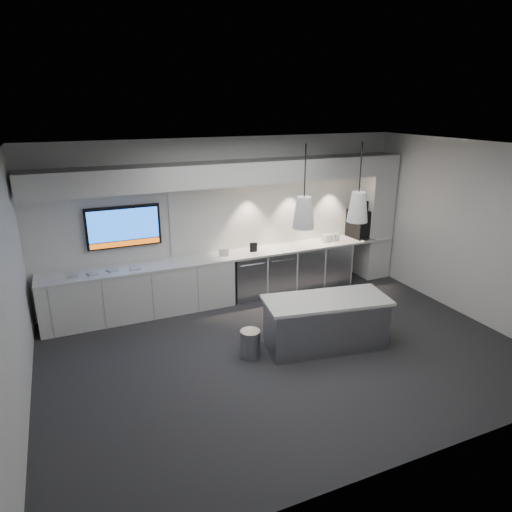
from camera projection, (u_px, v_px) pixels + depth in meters
name	position (u px, v px, depth m)	size (l,w,h in m)	color
floor	(286.00, 352.00, 6.88)	(7.00, 7.00, 0.00)	#2B2A2D
ceiling	(291.00, 149.00, 5.93)	(7.00, 7.00, 0.00)	black
wall_back	(227.00, 219.00, 8.58)	(7.00, 7.00, 0.00)	white
wall_front	(411.00, 338.00, 4.23)	(7.00, 7.00, 0.00)	white
wall_left	(9.00, 298.00, 5.08)	(7.00, 7.00, 0.00)	white
wall_right	(472.00, 232.00, 7.72)	(7.00, 7.00, 0.00)	white
back_counter	(234.00, 255.00, 8.49)	(6.80, 0.65, 0.04)	silver
left_base_cabinets	(141.00, 292.00, 7.97)	(3.30, 0.63, 0.86)	silver
fridge_unit_a	(246.00, 276.00, 8.73)	(0.60, 0.61, 0.85)	#94969C
fridge_unit_b	(276.00, 271.00, 8.97)	(0.60, 0.61, 0.85)	#94969C
fridge_unit_c	(304.00, 267.00, 9.21)	(0.60, 0.61, 0.85)	#94969C
fridge_unit_d	(331.00, 263.00, 9.44)	(0.60, 0.61, 0.85)	#94969C
backsplash	(284.00, 211.00, 9.00)	(4.60, 0.03, 1.30)	silver
soffit	(232.00, 173.00, 8.03)	(6.90, 0.60, 0.40)	silver
column	(375.00, 217.00, 9.59)	(0.55, 0.55, 2.60)	silver
wall_tv	(124.00, 227.00, 7.80)	(1.25, 0.07, 0.72)	black
island	(325.00, 322.00, 6.94)	(1.97, 1.09, 0.79)	#94969C
bin	(250.00, 344.00, 6.70)	(0.30, 0.30, 0.42)	#94969C
coffee_machine	(361.00, 222.00, 9.48)	(0.46, 0.63, 0.77)	black
sign_black	(253.00, 247.00, 8.58)	(0.14, 0.02, 0.18)	black
sign_white	(224.00, 253.00, 8.34)	(0.18, 0.02, 0.14)	silver
cup_cluster	(331.00, 238.00, 9.25)	(0.36, 0.17, 0.14)	white
tray_a	(74.00, 276.00, 7.39)	(0.16, 0.16, 0.03)	#B5B5B5
tray_b	(93.00, 274.00, 7.47)	(0.16, 0.16, 0.03)	#B5B5B5
tray_c	(113.00, 270.00, 7.63)	(0.16, 0.16, 0.03)	#B5B5B5
tray_d	(135.00, 268.00, 7.71)	(0.16, 0.16, 0.03)	#B5B5B5
pendant_left	(304.00, 212.00, 6.21)	(0.30, 0.30, 1.14)	silver
pendant_right	(358.00, 207.00, 6.55)	(0.30, 0.30, 1.14)	silver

